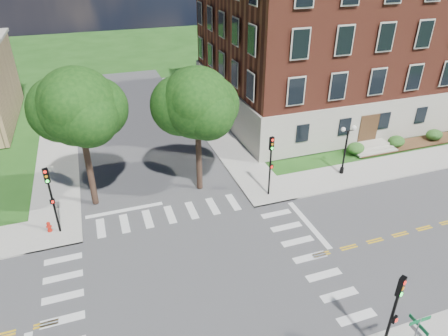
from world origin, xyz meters
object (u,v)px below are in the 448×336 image
object	(u,v)px
traffic_signal_se	(395,307)
twin_lamp_west	(346,147)
traffic_signal_nw	(50,193)
traffic_signal_ne	(271,159)
street_sign_pole	(416,334)
fire_hydrant	(49,227)

from	to	relation	value
traffic_signal_se	twin_lamp_west	distance (m)	17.10
traffic_signal_nw	traffic_signal_ne	bearing A→B (deg)	-1.57
street_sign_pole	traffic_signal_nw	bearing A→B (deg)	133.95
traffic_signal_ne	twin_lamp_west	distance (m)	7.24
traffic_signal_se	twin_lamp_west	xyz separation A→B (m)	(7.86, 15.17, -0.66)
traffic_signal_ne	traffic_signal_nw	distance (m)	15.08
traffic_signal_nw	street_sign_pole	xyz separation A→B (m)	(14.94, -15.50, -0.88)
traffic_signal_se	traffic_signal_ne	bearing A→B (deg)	87.10
traffic_signal_nw	street_sign_pole	world-z (taller)	traffic_signal_nw
traffic_signal_ne	street_sign_pole	bearing A→B (deg)	-90.50
street_sign_pole	twin_lamp_west	bearing A→B (deg)	65.62
traffic_signal_ne	traffic_signal_nw	xyz separation A→B (m)	(-15.08, 0.41, 0.00)
traffic_signal_nw	twin_lamp_west	distance (m)	22.23
traffic_signal_se	traffic_signal_nw	world-z (taller)	same
twin_lamp_west	street_sign_pole	size ratio (longest dim) A/B	1.36
traffic_signal_se	fire_hydrant	size ratio (longest dim) A/B	6.40
traffic_signal_nw	fire_hydrant	distance (m)	2.80
traffic_signal_ne	traffic_signal_nw	world-z (taller)	same
traffic_signal_se	street_sign_pole	world-z (taller)	traffic_signal_se
street_sign_pole	fire_hydrant	world-z (taller)	street_sign_pole
twin_lamp_west	traffic_signal_se	bearing A→B (deg)	-117.40
traffic_signal_nw	street_sign_pole	distance (m)	21.55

